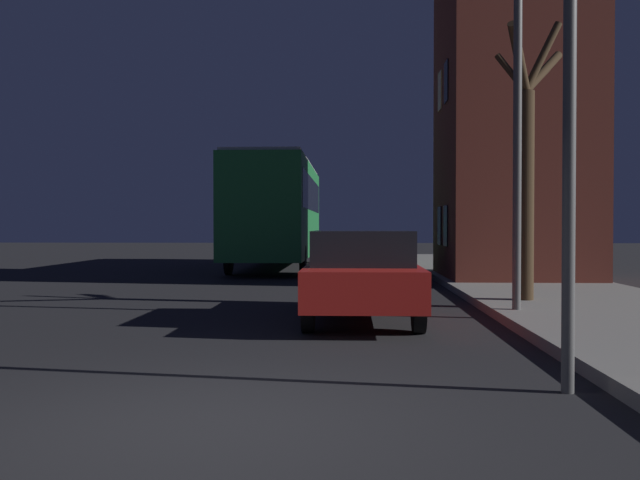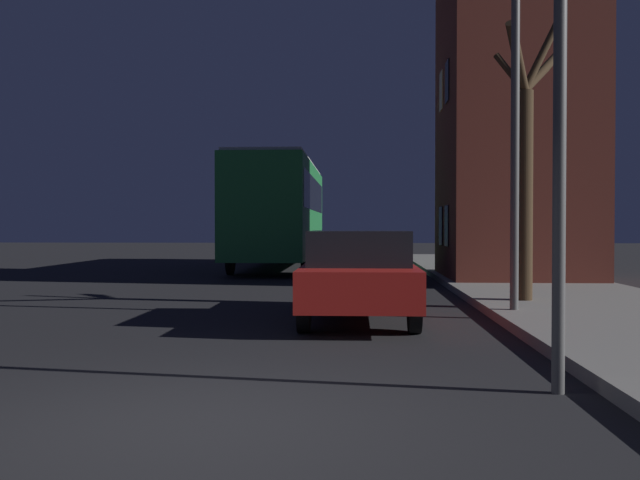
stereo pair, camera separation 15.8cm
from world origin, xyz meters
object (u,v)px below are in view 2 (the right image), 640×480
Objects in this scene: traffic_light at (557,18)px; bus at (280,206)px; bare_tree at (525,162)px; car_mid_lane at (372,255)px; car_near_lane at (359,272)px; streetlamp at (495,45)px.

bus is at bearing 103.42° from traffic_light.
car_mid_lane is at bearing 111.55° from bare_tree.
bare_tree is 4.14m from car_near_lane.
bus is 14.89m from car_near_lane.
traffic_light is 1.06× the size of car_mid_lane.
bus reaches higher than car_near_lane.
traffic_light is 5.99m from car_near_lane.
bus is at bearing 109.75° from streetlamp.
car_mid_lane is (-2.72, 6.90, -2.02)m from bare_tree.
bare_tree is 1.15× the size of car_mid_lane.
car_near_lane is at bearing 109.61° from traffic_light.
traffic_light is 7.08m from bare_tree.
traffic_light reaches higher than car_near_lane.
car_mid_lane is (-1.84, 8.50, -3.83)m from streetlamp.
car_near_lane reaches higher than car_mid_lane.
streetlamp is 15.33m from bus.
bus is 2.52× the size of car_mid_lane.
car_near_lane is at bearing -173.49° from streetlamp.
traffic_light is (-0.45, -5.31, -1.09)m from streetlamp.
traffic_light is 1.06× the size of car_near_lane.
car_near_lane is 1.00× the size of car_mid_lane.
bare_tree is 7.69m from car_mid_lane.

